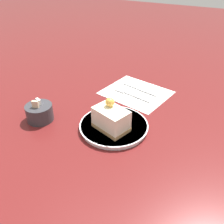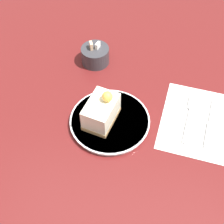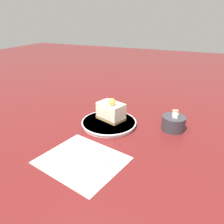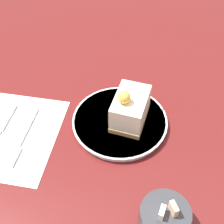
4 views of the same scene
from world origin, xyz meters
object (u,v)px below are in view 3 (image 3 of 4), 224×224
cake_slice (111,111)px  fork (92,156)px  sugar_bowl (174,123)px  plate (109,123)px  knife (71,162)px

cake_slice → fork: cake_slice is taller
cake_slice → sugar_bowl: (-0.04, 0.23, -0.02)m
plate → cake_slice: size_ratio=1.77×
cake_slice → fork: (0.23, 0.04, -0.04)m
sugar_bowl → fork: bearing=-35.1°
plate → knife: (0.26, -0.00, -0.00)m
fork → sugar_bowl: 0.33m
plate → fork: 0.22m
cake_slice → knife: size_ratio=0.73×
fork → knife: 0.06m
knife → cake_slice: bearing=-166.1°
cake_slice → sugar_bowl: cake_slice is taller
knife → sugar_bowl: size_ratio=1.92×
fork → knife: bearing=-28.1°
fork → sugar_bowl: sugar_bowl is taller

